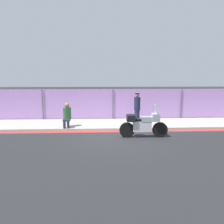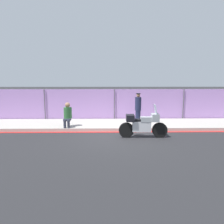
% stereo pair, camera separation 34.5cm
% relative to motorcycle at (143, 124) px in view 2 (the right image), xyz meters
% --- Properties ---
extents(ground_plane, '(120.00, 120.00, 0.00)m').
position_rel_motorcycle_xyz_m(ground_plane, '(-1.18, 0.13, -0.61)').
color(ground_plane, '#262628').
extents(sidewalk, '(32.02, 2.70, 0.17)m').
position_rel_motorcycle_xyz_m(sidewalk, '(-1.18, 2.46, -0.53)').
color(sidewalk, '#ADA89E').
rests_on(sidewalk, ground_plane).
extents(curb_paint_stripe, '(32.02, 0.18, 0.01)m').
position_rel_motorcycle_xyz_m(curb_paint_stripe, '(-1.18, 1.02, -0.61)').
color(curb_paint_stripe, red).
rests_on(curb_paint_stripe, ground_plane).
extents(storefront_fence, '(30.41, 0.17, 2.01)m').
position_rel_motorcycle_xyz_m(storefront_fence, '(-1.18, 3.90, 0.39)').
color(storefront_fence, '#AD7FC6').
rests_on(storefront_fence, ground_plane).
extents(motorcycle, '(2.21, 0.52, 1.52)m').
position_rel_motorcycle_xyz_m(motorcycle, '(0.00, 0.00, 0.00)').
color(motorcycle, black).
rests_on(motorcycle, ground_plane).
extents(officer_standing, '(0.35, 0.35, 1.69)m').
position_rel_motorcycle_xyz_m(officer_standing, '(0.10, 2.37, 0.43)').
color(officer_standing, '#191E38').
rests_on(officer_standing, sidewalk).
extents(person_seated_on_curb, '(0.42, 0.67, 1.27)m').
position_rel_motorcycle_xyz_m(person_seated_on_curb, '(-3.67, 1.56, 0.25)').
color(person_seated_on_curb, '#2D3342').
rests_on(person_seated_on_curb, sidewalk).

